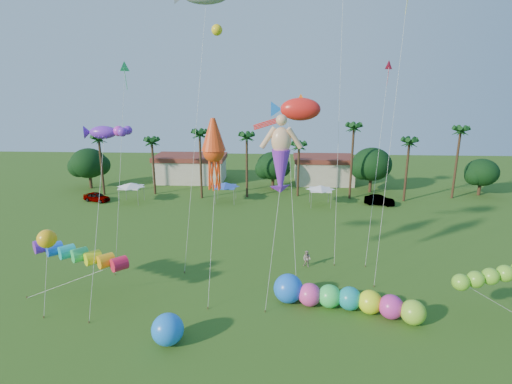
{
  "coord_description": "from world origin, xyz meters",
  "views": [
    {
      "loc": [
        1.6,
        -20.35,
        17.29
      ],
      "look_at": [
        0.0,
        10.0,
        9.0
      ],
      "focal_mm": 28.0,
      "sensor_mm": 36.0,
      "label": 1
    }
  ],
  "objects_px": {
    "caterpillar_inflatable": "(340,298)",
    "spectator_b": "(307,259)",
    "car_b": "(379,200)",
    "blue_ball": "(168,329)",
    "car_a": "(97,197)"
  },
  "relations": [
    {
      "from": "caterpillar_inflatable",
      "to": "spectator_b",
      "type": "bearing_deg",
      "value": 120.7
    },
    {
      "from": "car_b",
      "to": "blue_ball",
      "type": "relative_size",
      "value": 1.96
    },
    {
      "from": "car_b",
      "to": "caterpillar_inflatable",
      "type": "relative_size",
      "value": 0.38
    },
    {
      "from": "caterpillar_inflatable",
      "to": "car_b",
      "type": "bearing_deg",
      "value": 85.89
    },
    {
      "from": "caterpillar_inflatable",
      "to": "blue_ball",
      "type": "bearing_deg",
      "value": -143.18
    },
    {
      "from": "car_b",
      "to": "caterpillar_inflatable",
      "type": "bearing_deg",
      "value": 174.87
    },
    {
      "from": "car_b",
      "to": "caterpillar_inflatable",
      "type": "xyz_separation_m",
      "value": [
        -9.99,
        -28.69,
        0.28
      ]
    },
    {
      "from": "car_a",
      "to": "caterpillar_inflatable",
      "type": "bearing_deg",
      "value": -113.02
    },
    {
      "from": "caterpillar_inflatable",
      "to": "blue_ball",
      "type": "xyz_separation_m",
      "value": [
        -12.43,
        -4.95,
        0.11
      ]
    },
    {
      "from": "caterpillar_inflatable",
      "to": "blue_ball",
      "type": "height_order",
      "value": "caterpillar_inflatable"
    },
    {
      "from": "spectator_b",
      "to": "blue_ball",
      "type": "distance_m",
      "value": 16.2
    },
    {
      "from": "car_a",
      "to": "spectator_b",
      "type": "height_order",
      "value": "spectator_b"
    },
    {
      "from": "car_b",
      "to": "spectator_b",
      "type": "distance_m",
      "value": 24.38
    },
    {
      "from": "spectator_b",
      "to": "caterpillar_inflatable",
      "type": "xyz_separation_m",
      "value": [
        2.1,
        -7.52,
        0.18
      ]
    },
    {
      "from": "car_a",
      "to": "blue_ball",
      "type": "distance_m",
      "value": 38.79
    }
  ]
}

